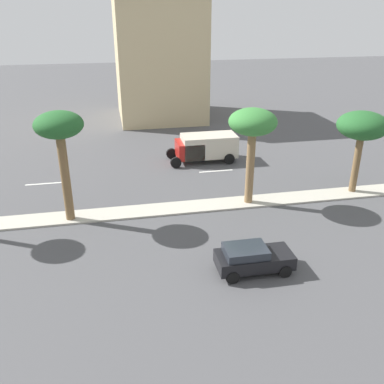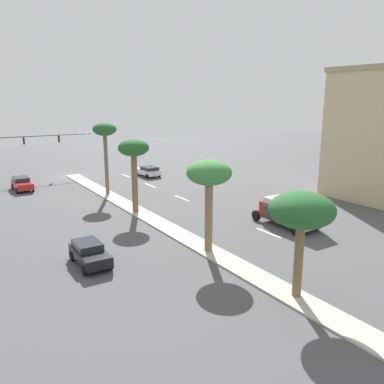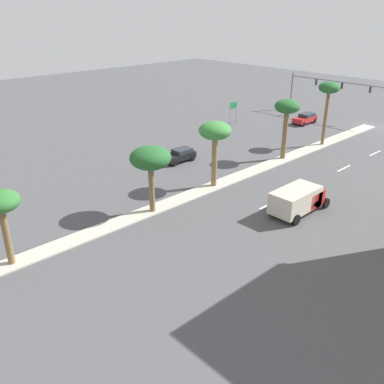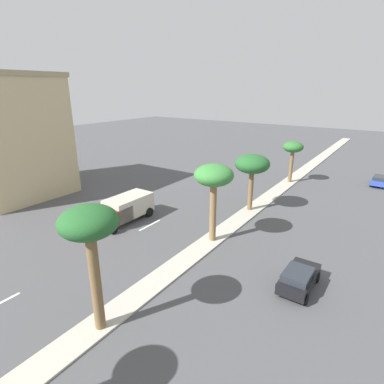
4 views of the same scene
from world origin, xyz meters
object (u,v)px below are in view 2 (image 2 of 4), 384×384
Objects in this scene: palm_tree_far at (302,212)px; sedan_white_rear at (148,171)px; palm_tree_near at (209,176)px; box_truck at (289,211)px; sedan_red_leading at (22,183)px; palm_tree_left at (134,152)px; palm_tree_outboard at (105,133)px; sedan_black_outboard at (90,253)px.

sedan_white_rear is (-8.49, -34.85, -4.07)m from palm_tree_far.
palm_tree_near is 9.90m from box_truck.
sedan_red_leading is 0.98× the size of sedan_white_rear.
sedan_white_rear is (-8.94, -15.23, -5.00)m from palm_tree_left.
sedan_white_rear is at bearing -89.62° from box_truck.
palm_tree_left is at bearing 114.61° from sedan_red_leading.
palm_tree_left is at bearing -49.42° from box_truck.
palm_tree_near is at bearing 89.54° from palm_tree_outboard.
palm_tree_outboard is 19.79m from palm_tree_near.
box_truck is (-8.94, -1.06, -4.13)m from palm_tree_near.
sedan_white_rear is 25.88m from box_truck.
palm_tree_near is at bearing 6.78° from box_truck.
box_truck is (-16.65, 1.32, 0.52)m from sedan_black_outboard.
palm_tree_far is 12.97m from box_truck.
palm_tree_outboard is at bearing -92.33° from palm_tree_left.
palm_tree_near is 1.09× the size of box_truck.
palm_tree_far is 36.42m from sedan_red_leading.
sedan_black_outboard is 0.66× the size of box_truck.
sedan_white_rear is 0.73× the size of box_truck.
sedan_red_leading is 31.04m from box_truck.
sedan_white_rear is (-8.61, -7.19, -6.10)m from palm_tree_outboard.
palm_tree_far is at bearing 90.25° from palm_tree_outboard.
box_truck is at bearing 90.38° from sedan_white_rear.
palm_tree_far reaches higher than sedan_white_rear.
palm_tree_near is at bearing 105.06° from sedan_red_leading.
box_truck is at bearing 175.48° from sedan_black_outboard.
sedan_red_leading is at bearing -65.39° from palm_tree_left.
sedan_red_leading is (7.22, -15.76, -4.97)m from palm_tree_left.
palm_tree_left is 1.58× the size of sedan_white_rear.
palm_tree_near reaches higher than sedan_white_rear.
palm_tree_near is 1.11× the size of palm_tree_far.
sedan_red_leading is at bearing -45.65° from palm_tree_outboard.
sedan_black_outboard is at bearing 56.13° from sedan_white_rear.
box_truck is at bearing -133.97° from palm_tree_far.
palm_tree_far is at bearing 92.01° from palm_tree_near.
sedan_red_leading is (7.67, -35.37, -4.03)m from palm_tree_far.
palm_tree_far reaches higher than sedan_red_leading.
box_truck is at bearing 115.18° from palm_tree_outboard.
palm_tree_left is 1.06× the size of palm_tree_near.
box_truck is (-8.66, -8.98, -3.54)m from palm_tree_far.
sedan_white_rear is at bearing -120.40° from palm_tree_left.
palm_tree_outboard is 12.77m from sedan_white_rear.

